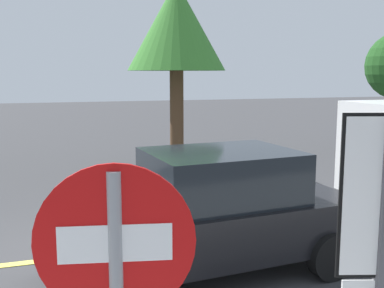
# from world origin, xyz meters

# --- Properties ---
(ground_plane) EXTENTS (80.00, 80.00, 0.00)m
(ground_plane) POSITION_xyz_m (0.00, 0.00, 0.00)
(ground_plane) COLOR #38383A
(lane_marking_centre) EXTENTS (28.00, 0.16, 0.01)m
(lane_marking_centre) POSITION_xyz_m (3.00, 0.00, 0.01)
(lane_marking_centre) COLOR #E0D14C
(speed_limit_sign) EXTENTS (0.52, 0.17, 2.52)m
(speed_limit_sign) POSITION_xyz_m (1.39, -4.73, 1.76)
(speed_limit_sign) COLOR #4C4C51
(speed_limit_sign) RESTS_ON ground_plane
(car_black_far_lane) EXTENTS (4.28, 2.27, 1.70)m
(car_black_far_lane) POSITION_xyz_m (1.67, -1.06, 0.84)
(car_black_far_lane) COLOR black
(car_black_far_lane) RESTS_ON ground_plane
(tree_left_verge) EXTENTS (2.76, 2.76, 5.28)m
(tree_left_verge) POSITION_xyz_m (3.19, 5.93, 4.00)
(tree_left_verge) COLOR #513823
(tree_left_verge) RESTS_ON ground_plane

